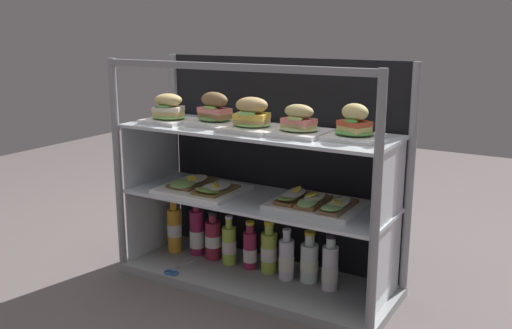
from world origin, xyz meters
TOP-DOWN VIEW (x-y plane):
  - ground_plane at (0.00, 0.00)m, footprint 6.00×6.00m
  - case_base_deck at (0.00, 0.00)m, footprint 1.14×0.41m
  - case_frame at (0.00, 0.12)m, footprint 1.14×0.41m
  - riser_lower_tier at (0.00, 0.00)m, footprint 1.07×0.35m
  - shelf_lower_glass at (0.00, 0.00)m, footprint 1.09×0.36m
  - riser_upper_tier at (0.00, 0.00)m, footprint 1.07×0.35m
  - shelf_upper_glass at (0.00, 0.00)m, footprint 1.09×0.36m
  - plated_roll_sandwich_center at (-0.40, -0.04)m, footprint 0.18×0.18m
  - plated_roll_sandwich_right_of_center at (-0.19, 0.00)m, footprint 0.18×0.18m
  - plated_roll_sandwich_mid_right at (0.00, -0.03)m, footprint 0.21×0.21m
  - plated_roll_sandwich_near_left_corner at (0.19, -0.02)m, footprint 0.20×0.20m
  - plated_roll_sandwich_left_of_center at (0.40, 0.01)m, footprint 0.18×0.18m
  - open_sandwich_tray_center at (-0.24, -0.03)m, footprint 0.34×0.27m
  - open_sandwich_tray_right_of_center at (0.25, 0.01)m, footprint 0.34×0.28m
  - juice_bottle_front_middle at (-0.44, 0.03)m, footprint 0.06×0.06m
  - juice_bottle_back_center at (-0.34, 0.05)m, footprint 0.07×0.07m
  - juice_bottle_front_left_end at (-0.25, 0.05)m, footprint 0.07×0.07m
  - juice_bottle_back_right at (-0.16, 0.04)m, footprint 0.06×0.06m
  - juice_bottle_front_right_end at (-0.06, 0.04)m, footprint 0.06×0.06m
  - juice_bottle_near_post at (0.03, 0.05)m, footprint 0.07×0.07m
  - juice_bottle_tucked_behind at (0.12, 0.03)m, footprint 0.06×0.06m
  - juice_bottle_front_second at (0.21, 0.06)m, footprint 0.07×0.07m
  - juice_bottle_front_fourth at (0.31, 0.03)m, footprint 0.06×0.06m
  - kitchen_scissors at (-0.31, -0.14)m, footprint 0.08×0.20m

SIDE VIEW (x-z plane):
  - ground_plane at x=0.00m, z-range -0.02..0.00m
  - case_base_deck at x=0.00m, z-range 0.00..0.04m
  - kitchen_scissors at x=-0.31m, z-range 0.04..0.05m
  - juice_bottle_front_right_end at x=-0.06m, z-range 0.02..0.22m
  - juice_bottle_front_second at x=0.21m, z-range 0.02..0.22m
  - juice_bottle_tucked_behind at x=0.12m, z-range 0.02..0.23m
  - juice_bottle_back_right at x=-0.16m, z-range 0.02..0.23m
  - juice_bottle_front_left_end at x=-0.25m, z-range 0.02..0.23m
  - juice_bottle_front_fourth at x=0.31m, z-range 0.01..0.24m
  - juice_bottle_near_post at x=0.03m, z-range 0.02..0.24m
  - juice_bottle_back_center at x=-0.34m, z-range 0.01..0.26m
  - juice_bottle_front_middle at x=-0.44m, z-range 0.02..0.27m
  - riser_lower_tier at x=0.00m, z-range 0.04..0.35m
  - shelf_lower_glass at x=0.00m, z-range 0.35..0.36m
  - open_sandwich_tray_center at x=-0.24m, z-range 0.35..0.41m
  - open_sandwich_tray_right_of_center at x=0.25m, z-range 0.35..0.42m
  - case_frame at x=0.00m, z-range 0.04..0.94m
  - riser_upper_tier at x=0.00m, z-range 0.36..0.63m
  - shelf_upper_glass at x=0.00m, z-range 0.63..0.64m
  - plated_roll_sandwich_near_left_corner at x=0.19m, z-range 0.62..0.74m
  - plated_roll_sandwich_left_of_center at x=0.40m, z-range 0.62..0.75m
  - plated_roll_sandwich_center at x=-0.40m, z-range 0.63..0.75m
  - plated_roll_sandwich_mid_right at x=0.00m, z-range 0.62..0.75m
  - plated_roll_sandwich_right_of_center at x=-0.19m, z-range 0.63..0.76m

